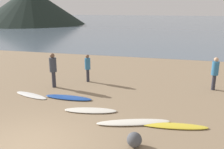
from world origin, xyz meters
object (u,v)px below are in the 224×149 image
object	(u,v)px
surfboard_1	(68,98)
person_0	(53,67)
beach_rock_near	(134,140)
person_2	(88,66)
surfboard_0	(31,95)
person_1	(215,71)
surfboard_3	(133,122)
surfboard_4	(174,126)
surfboard_2	(90,110)

from	to	relation	value
surfboard_1	person_0	distance (m)	2.19
surfboard_1	beach_rock_near	distance (m)	4.80
beach_rock_near	person_2	bearing A→B (deg)	121.77
person_0	person_2	distance (m)	1.95
surfboard_0	person_2	xyz separation A→B (m)	(1.82, 2.83, 0.88)
person_0	person_1	bearing A→B (deg)	130.12
surfboard_1	surfboard_3	distance (m)	3.73
beach_rock_near	surfboard_3	bearing A→B (deg)	100.66
surfboard_4	person_2	world-z (taller)	person_2
person_2	surfboard_3	bearing A→B (deg)	-53.50
surfboard_1	person_1	world-z (taller)	person_1
surfboard_0	surfboard_2	world-z (taller)	surfboard_2
surfboard_1	surfboard_3	world-z (taller)	surfboard_1
surfboard_3	surfboard_0	bearing A→B (deg)	144.50
surfboard_1	surfboard_4	bearing A→B (deg)	-18.64
surfboard_0	person_1	distance (m)	9.08
surfboard_1	person_2	bearing A→B (deg)	90.39
surfboard_0	person_0	distance (m)	1.85
person_1	beach_rock_near	world-z (taller)	person_1
surfboard_1	person_0	size ratio (longest dim) A/B	1.26
person_0	beach_rock_near	xyz separation A→B (m)	(5.01, -4.50, -0.83)
surfboard_3	beach_rock_near	size ratio (longest dim) A/B	5.87
surfboard_1	person_2	xyz separation A→B (m)	(-0.03, 2.70, 0.87)
surfboard_2	person_0	distance (m)	3.89
surfboard_3	person_0	world-z (taller)	person_0
beach_rock_near	surfboard_0	bearing A→B (deg)	150.95
surfboard_0	surfboard_1	bearing A→B (deg)	20.56
surfboard_0	surfboard_1	size ratio (longest dim) A/B	0.86
surfboard_4	beach_rock_near	bearing A→B (deg)	-133.70
surfboard_0	person_0	xyz separation A→B (m)	(0.44, 1.47, 1.03)
person_2	person_1	bearing A→B (deg)	1.73
surfboard_4	person_2	size ratio (longest dim) A/B	1.52
surfboard_0	person_2	distance (m)	3.48
surfboard_4	person_2	xyz separation A→B (m)	(-4.78, 4.29, 0.87)
surfboard_1	person_1	bearing A→B (deg)	24.23
surfboard_2	person_2	world-z (taller)	person_2
surfboard_1	person_2	distance (m)	2.84
beach_rock_near	surfboard_4	bearing A→B (deg)	54.01
surfboard_0	surfboard_2	size ratio (longest dim) A/B	0.91
person_0	beach_rock_near	distance (m)	6.79
surfboard_2	surfboard_3	distance (m)	1.96
surfboard_0	person_1	world-z (taller)	person_1
surfboard_3	person_0	size ratio (longest dim) A/B	1.50
surfboard_3	person_2	world-z (taller)	person_2
surfboard_2	person_2	bearing A→B (deg)	100.85
surfboard_0	surfboard_1	xyz separation A→B (m)	(1.85, 0.13, 0.01)
surfboard_1	surfboard_4	distance (m)	5.01
surfboard_3	person_0	xyz separation A→B (m)	(-4.74, 3.03, 1.02)
person_1	surfboard_0	bearing A→B (deg)	163.91
surfboard_2	person_2	size ratio (longest dim) A/B	1.37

